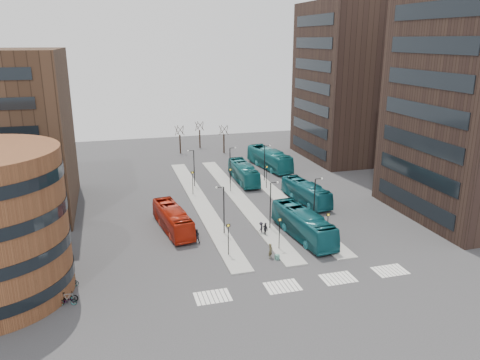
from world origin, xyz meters
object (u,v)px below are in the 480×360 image
object	(u,v)px
bicycle_mid	(68,298)
suitcase	(277,257)
commuter_b	(265,229)
teal_bus_d	(269,159)
bicycle_near	(67,301)
red_bus	(173,219)
bicycle_far	(70,281)
teal_bus_b	(244,172)
teal_bus_a	(303,224)
traveller	(270,251)
teal_bus_c	(306,192)
commuter_a	(196,236)
commuter_c	(261,228)

from	to	relation	value
bicycle_mid	suitcase	bearing A→B (deg)	-82.96
commuter_b	teal_bus_d	bearing A→B (deg)	-41.01
bicycle_near	commuter_b	bearing A→B (deg)	-55.54
red_bus	teal_bus_d	bearing A→B (deg)	41.04
red_bus	bicycle_far	bearing A→B (deg)	-144.21
teal_bus_b	bicycle_mid	xyz separation A→B (m)	(-26.17, -32.26, -1.04)
suitcase	teal_bus_a	xyz separation A→B (m)	(5.11, 4.89, 1.41)
suitcase	commuter_b	world-z (taller)	commuter_b
traveller	bicycle_mid	size ratio (longest dim) A/B	0.94
red_bus	bicycle_far	size ratio (longest dim) A/B	6.19
teal_bus_a	traveller	world-z (taller)	teal_bus_a
suitcase	bicycle_mid	size ratio (longest dim) A/B	0.31
teal_bus_c	suitcase	bearing A→B (deg)	-130.07
commuter_a	teal_bus_d	bearing A→B (deg)	-123.73
teal_bus_a	teal_bus_c	world-z (taller)	teal_bus_a
teal_bus_b	bicycle_near	xyz separation A→B (m)	(-26.17, -32.66, -1.14)
teal_bus_b	traveller	world-z (taller)	teal_bus_b
commuter_b	commuter_c	xyz separation A→B (m)	(-0.34, 0.72, -0.08)
commuter_a	commuter_c	size ratio (longest dim) A/B	1.16
bicycle_mid	bicycle_far	distance (m)	3.24
suitcase	commuter_b	xyz separation A→B (m)	(0.88, 6.57, 0.54)
commuter_b	bicycle_near	world-z (taller)	commuter_b
bicycle_near	bicycle_mid	size ratio (longest dim) A/B	0.92
bicycle_near	traveller	bearing A→B (deg)	-68.85
suitcase	teal_bus_b	bearing A→B (deg)	72.69
commuter_c	bicycle_mid	world-z (taller)	commuter_c
teal_bus_a	bicycle_mid	size ratio (longest dim) A/B	6.67
suitcase	red_bus	world-z (taller)	red_bus
red_bus	suitcase	bearing A→B (deg)	-57.08
teal_bus_b	commuter_a	xyz separation A→B (m)	(-12.34, -22.46, -0.71)
bicycle_mid	teal_bus_c	bearing A→B (deg)	-59.51
teal_bus_b	bicycle_far	distance (m)	39.10
traveller	bicycle_mid	distance (m)	21.24
teal_bus_a	traveller	size ratio (longest dim) A/B	7.13
teal_bus_a	teal_bus_b	xyz separation A→B (m)	(-0.46, 24.29, -0.11)
teal_bus_a	bicycle_far	bearing A→B (deg)	-175.10
traveller	commuter_b	world-z (taller)	traveller
commuter_b	bicycle_far	xyz separation A→B (m)	(-22.39, -6.42, -0.37)
red_bus	bicycle_far	world-z (taller)	red_bus
teal_bus_b	commuter_a	bearing A→B (deg)	-117.97
traveller	teal_bus_a	bearing A→B (deg)	-4.31
teal_bus_b	teal_bus_c	xyz separation A→B (m)	(5.98, -12.49, -0.09)
teal_bus_d	commuter_b	size ratio (longest dim) A/B	7.82
suitcase	commuter_b	distance (m)	6.65
red_bus	teal_bus_a	world-z (taller)	teal_bus_a
teal_bus_d	red_bus	bearing A→B (deg)	-139.91
teal_bus_a	bicycle_near	xyz separation A→B (m)	(-26.63, -8.37, -1.26)
traveller	commuter_a	world-z (taller)	commuter_a
teal_bus_a	commuter_b	bearing A→B (deg)	153.17
suitcase	teal_bus_d	xyz separation A→B (m)	(11.69, 36.11, 1.51)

